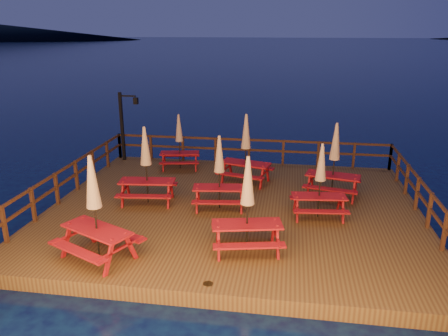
{
  "coord_description": "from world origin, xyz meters",
  "views": [
    {
      "loc": [
        1.7,
        -13.21,
        6.07
      ],
      "look_at": [
        -0.43,
        0.6,
        1.53
      ],
      "focal_mm": 35.0,
      "sensor_mm": 36.0,
      "label": 1
    }
  ],
  "objects_px": {
    "lamp_post": "(125,120)",
    "picnic_table_1": "(246,148)",
    "picnic_table_2": "(320,180)",
    "picnic_table_0": "(179,141)"
  },
  "relations": [
    {
      "from": "lamp_post",
      "to": "picnic_table_1",
      "type": "xyz_separation_m",
      "value": [
        5.5,
        -2.14,
        -0.43
      ]
    },
    {
      "from": "lamp_post",
      "to": "picnic_table_2",
      "type": "distance_m",
      "value": 9.49
    },
    {
      "from": "lamp_post",
      "to": "picnic_table_2",
      "type": "height_order",
      "value": "lamp_post"
    },
    {
      "from": "picnic_table_0",
      "to": "picnic_table_2",
      "type": "distance_m",
      "value": 6.84
    },
    {
      "from": "picnic_table_0",
      "to": "picnic_table_1",
      "type": "xyz_separation_m",
      "value": [
        2.89,
        -1.3,
        0.18
      ]
    },
    {
      "from": "lamp_post",
      "to": "picnic_table_0",
      "type": "height_order",
      "value": "lamp_post"
    },
    {
      "from": "picnic_table_0",
      "to": "picnic_table_2",
      "type": "bearing_deg",
      "value": -47.64
    },
    {
      "from": "picnic_table_0",
      "to": "picnic_table_1",
      "type": "distance_m",
      "value": 3.17
    },
    {
      "from": "lamp_post",
      "to": "picnic_table_2",
      "type": "bearing_deg",
      "value": -31.52
    },
    {
      "from": "lamp_post",
      "to": "picnic_table_1",
      "type": "relative_size",
      "value": 1.14
    }
  ]
}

